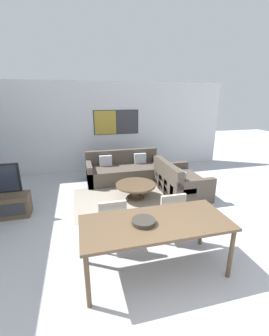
{
  "coord_description": "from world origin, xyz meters",
  "views": [
    {
      "loc": [
        -0.99,
        -1.9,
        2.37
      ],
      "look_at": [
        0.1,
        2.36,
        0.95
      ],
      "focal_mm": 24.0,
      "sensor_mm": 36.0,
      "label": 1
    }
  ],
  "objects_px": {
    "sofa_side": "(179,183)",
    "dining_table": "(156,226)",
    "fruit_bowl": "(144,221)",
    "coffee_table": "(136,187)",
    "dining_chair_centre": "(170,212)",
    "dining_chair_left": "(112,220)",
    "sofa_main": "(124,170)"
  },
  "relations": [
    {
      "from": "sofa_main",
      "to": "dining_chair_centre",
      "type": "distance_m",
      "value": 3.03
    },
    {
      "from": "dining_table",
      "to": "dining_chair_centre",
      "type": "height_order",
      "value": "dining_chair_centre"
    },
    {
      "from": "sofa_side",
      "to": "dining_chair_centre",
      "type": "xyz_separation_m",
      "value": [
        -0.98,
        -1.7,
        0.22
      ]
    },
    {
      "from": "dining_chair_left",
      "to": "dining_chair_centre",
      "type": "relative_size",
      "value": 1.0
    },
    {
      "from": "dining_table",
      "to": "dining_chair_left",
      "type": "bearing_deg",
      "value": 126.38
    },
    {
      "from": "dining_chair_left",
      "to": "dining_chair_centre",
      "type": "distance_m",
      "value": 0.98
    },
    {
      "from": "sofa_side",
      "to": "dining_table",
      "type": "relative_size",
      "value": 0.75
    },
    {
      "from": "sofa_side",
      "to": "sofa_main",
      "type": "bearing_deg",
      "value": 40.62
    },
    {
      "from": "dining_table",
      "to": "fruit_bowl",
      "type": "height_order",
      "value": "fruit_bowl"
    },
    {
      "from": "dining_table",
      "to": "dining_chair_left",
      "type": "relative_size",
      "value": 2.29
    },
    {
      "from": "sofa_main",
      "to": "dining_chair_centre",
      "type": "relative_size",
      "value": 2.5
    },
    {
      "from": "sofa_main",
      "to": "dining_table",
      "type": "bearing_deg",
      "value": -95.29
    },
    {
      "from": "coffee_table",
      "to": "dining_chair_left",
      "type": "xyz_separation_m",
      "value": [
        -0.83,
        -1.68,
        0.22
      ]
    },
    {
      "from": "sofa_main",
      "to": "sofa_side",
      "type": "relative_size",
      "value": 1.45
    },
    {
      "from": "dining_chair_left",
      "to": "dining_chair_centre",
      "type": "height_order",
      "value": "same"
    },
    {
      "from": "sofa_side",
      "to": "dining_chair_left",
      "type": "bearing_deg",
      "value": 130.96
    },
    {
      "from": "fruit_bowl",
      "to": "dining_chair_centre",
      "type": "bearing_deg",
      "value": 45.4
    },
    {
      "from": "dining_table",
      "to": "fruit_bowl",
      "type": "relative_size",
      "value": 6.43
    },
    {
      "from": "dining_chair_centre",
      "to": "sofa_side",
      "type": "bearing_deg",
      "value": 60.19
    },
    {
      "from": "sofa_main",
      "to": "coffee_table",
      "type": "xyz_separation_m",
      "value": [
        -0.0,
        -1.34,
        0.0
      ]
    },
    {
      "from": "fruit_bowl",
      "to": "sofa_main",
      "type": "bearing_deg",
      "value": 82.09
    },
    {
      "from": "dining_chair_left",
      "to": "dining_chair_centre",
      "type": "xyz_separation_m",
      "value": [
        0.98,
        -0.0,
        0.0
      ]
    },
    {
      "from": "sofa_side",
      "to": "fruit_bowl",
      "type": "bearing_deg",
      "value": 145.39
    },
    {
      "from": "coffee_table",
      "to": "dining_chair_centre",
      "type": "relative_size",
      "value": 1.1
    },
    {
      "from": "sofa_main",
      "to": "dining_chair_centre",
      "type": "bearing_deg",
      "value": -87.14
    },
    {
      "from": "sofa_main",
      "to": "dining_chair_left",
      "type": "xyz_separation_m",
      "value": [
        -0.83,
        -3.02,
        0.22
      ]
    },
    {
      "from": "dining_table",
      "to": "sofa_side",
      "type": "bearing_deg",
      "value": 58.21
    },
    {
      "from": "dining_chair_centre",
      "to": "sofa_main",
      "type": "bearing_deg",
      "value": 92.86
    },
    {
      "from": "dining_chair_left",
      "to": "fruit_bowl",
      "type": "height_order",
      "value": "dining_chair_left"
    },
    {
      "from": "dining_chair_centre",
      "to": "dining_chair_left",
      "type": "bearing_deg",
      "value": 179.88
    },
    {
      "from": "sofa_main",
      "to": "sofa_side",
      "type": "height_order",
      "value": "same"
    },
    {
      "from": "dining_table",
      "to": "fruit_bowl",
      "type": "distance_m",
      "value": 0.2
    }
  ]
}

